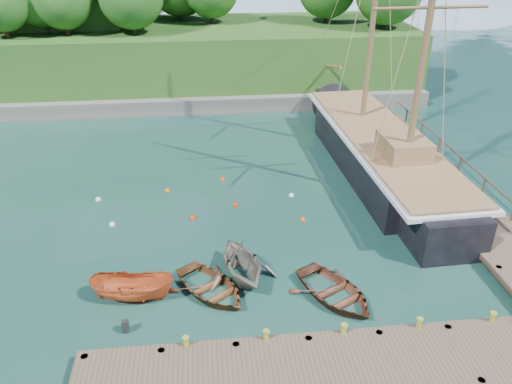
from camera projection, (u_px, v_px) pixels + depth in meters
ground at (273, 269)px, 23.71m from camera, size 160.00×160.00×0.00m
dock_near at (353, 364)px, 18.01m from camera, size 20.00×3.20×1.10m
dock_east at (442, 182)px, 30.73m from camera, size 3.20×24.00×1.10m
bollard_0 at (187, 358)px, 18.87m from camera, size 0.26×0.26×0.45m
bollard_1 at (266, 351)px, 19.15m from camera, size 0.26×0.26×0.45m
bollard_2 at (342, 345)px, 19.44m from camera, size 0.26×0.26×0.45m
bollard_3 at (416, 338)px, 19.73m from camera, size 0.26×0.26×0.45m
bollard_4 at (488, 332)px, 20.02m from camera, size 0.26×0.26×0.45m
rowboat_0 at (211, 293)px, 22.17m from camera, size 4.66×4.91×0.83m
rowboat_1 at (242, 278)px, 23.11m from camera, size 4.17×4.55×2.02m
rowboat_2 at (334, 298)px, 21.87m from camera, size 4.59×5.07×0.86m
motorboat_orange at (134, 299)px, 21.79m from camera, size 3.86×1.94×1.42m
cabin_boat_white at (456, 234)px, 26.33m from camera, size 3.71×5.27×1.91m
schooner at (380, 157)px, 32.45m from camera, size 5.53×27.04×19.73m
mooring_buoy_0 at (112, 225)px, 27.16m from camera, size 0.33×0.33×0.33m
mooring_buoy_1 at (193, 218)px, 27.75m from camera, size 0.36×0.36×0.36m
mooring_buoy_2 at (236, 205)px, 29.02m from camera, size 0.33×0.33×0.33m
mooring_buoy_3 at (291, 196)px, 30.04m from camera, size 0.32×0.32×0.32m
mooring_buoy_4 at (167, 191)px, 30.56m from camera, size 0.33×0.33×0.33m
mooring_buoy_5 at (222, 180)px, 31.91m from camera, size 0.32×0.32×0.32m
mooring_buoy_6 at (98, 200)px, 29.60m from camera, size 0.34×0.34×0.34m
mooring_buoy_7 at (303, 220)px, 27.59m from camera, size 0.32×0.32×0.32m
headland at (94, 30)px, 47.27m from camera, size 51.00×19.31×12.90m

